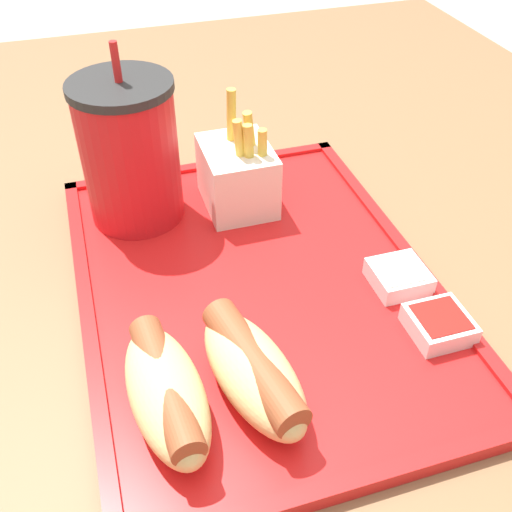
{
  "coord_description": "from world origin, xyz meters",
  "views": [
    {
      "loc": [
        -0.34,
        0.13,
        1.11
      ],
      "look_at": [
        0.03,
        0.02,
        0.78
      ],
      "focal_mm": 42.0,
      "sensor_mm": 36.0,
      "label": 1
    }
  ],
  "objects_px": {
    "hot_dog_far": "(166,392)",
    "fries_carton": "(240,174)",
    "hot_dog_near": "(253,370)",
    "sauce_cup_ketchup": "(439,324)",
    "sauce_cup_mayo": "(399,276)",
    "soda_cup": "(130,152)"
  },
  "relations": [
    {
      "from": "fries_carton",
      "to": "sauce_cup_ketchup",
      "type": "bearing_deg",
      "value": -155.29
    },
    {
      "from": "fries_carton",
      "to": "sauce_cup_mayo",
      "type": "bearing_deg",
      "value": -148.62
    },
    {
      "from": "soda_cup",
      "to": "hot_dog_far",
      "type": "bearing_deg",
      "value": 176.28
    },
    {
      "from": "hot_dog_near",
      "to": "fries_carton",
      "type": "bearing_deg",
      "value": -13.87
    },
    {
      "from": "sauce_cup_ketchup",
      "to": "hot_dog_far",
      "type": "bearing_deg",
      "value": 93.28
    },
    {
      "from": "hot_dog_near",
      "to": "fries_carton",
      "type": "height_order",
      "value": "fries_carton"
    },
    {
      "from": "sauce_cup_mayo",
      "to": "soda_cup",
      "type": "bearing_deg",
      "value": 49.28
    },
    {
      "from": "soda_cup",
      "to": "sauce_cup_ketchup",
      "type": "distance_m",
      "value": 0.32
    },
    {
      "from": "hot_dog_far",
      "to": "hot_dog_near",
      "type": "xyz_separation_m",
      "value": [
        0.0,
        -0.06,
        0.0
      ]
    },
    {
      "from": "fries_carton",
      "to": "hot_dog_far",
      "type": "bearing_deg",
      "value": 152.83
    },
    {
      "from": "soda_cup",
      "to": "hot_dog_far",
      "type": "distance_m",
      "value": 0.25
    },
    {
      "from": "hot_dog_near",
      "to": "soda_cup",
      "type": "bearing_deg",
      "value": 10.59
    },
    {
      "from": "fries_carton",
      "to": "sauce_cup_mayo",
      "type": "relative_size",
      "value": 2.54
    },
    {
      "from": "hot_dog_far",
      "to": "fries_carton",
      "type": "relative_size",
      "value": 1.08
    },
    {
      "from": "sauce_cup_ketchup",
      "to": "soda_cup",
      "type": "bearing_deg",
      "value": 41.25
    },
    {
      "from": "soda_cup",
      "to": "sauce_cup_mayo",
      "type": "relative_size",
      "value": 3.79
    },
    {
      "from": "hot_dog_far",
      "to": "soda_cup",
      "type": "bearing_deg",
      "value": -3.72
    },
    {
      "from": "fries_carton",
      "to": "sauce_cup_ketchup",
      "type": "distance_m",
      "value": 0.24
    },
    {
      "from": "hot_dog_near",
      "to": "sauce_cup_ketchup",
      "type": "distance_m",
      "value": 0.16
    },
    {
      "from": "hot_dog_far",
      "to": "sauce_cup_ketchup",
      "type": "relative_size",
      "value": 2.75
    },
    {
      "from": "hot_dog_near",
      "to": "sauce_cup_mayo",
      "type": "distance_m",
      "value": 0.17
    },
    {
      "from": "fries_carton",
      "to": "hot_dog_near",
      "type": "bearing_deg",
      "value": 166.13
    }
  ]
}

